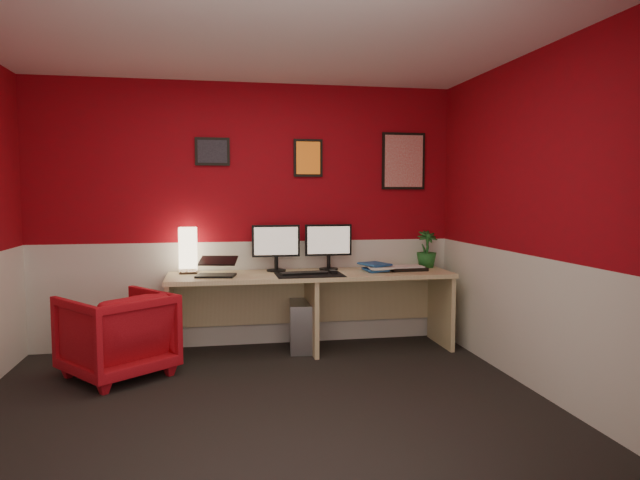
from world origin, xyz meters
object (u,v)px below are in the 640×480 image
(pc_tower, at_px, (301,326))
(armchair, at_px, (117,335))
(zen_tray, at_px, (406,269))
(desk, at_px, (311,312))
(monitor_right, at_px, (329,240))
(potted_plant, at_px, (427,249))
(laptop, at_px, (216,264))
(monitor_left, at_px, (276,240))
(shoji_lamp, at_px, (188,252))

(pc_tower, distance_m, armchair, 1.64)
(zen_tray, bearing_deg, desk, -178.55)
(desk, relative_size, zen_tray, 7.43)
(monitor_right, xyz_separation_m, potted_plant, (0.99, -0.00, -0.11))
(laptop, relative_size, armchair, 0.44)
(desk, distance_m, monitor_left, 0.74)
(shoji_lamp, distance_m, monitor_left, 0.81)
(monitor_right, relative_size, zen_tray, 1.66)
(monitor_right, xyz_separation_m, pc_tower, (-0.29, -0.13, -0.80))
(monitor_right, height_order, potted_plant, monitor_right)
(shoji_lamp, bearing_deg, monitor_left, -0.78)
(monitor_left, distance_m, zen_tray, 1.27)
(shoji_lamp, xyz_separation_m, armchair, (-0.54, -0.64, -0.59))
(desk, relative_size, pc_tower, 5.78)
(monitor_right, bearing_deg, pc_tower, -155.77)
(monitor_right, relative_size, pc_tower, 1.29)
(shoji_lamp, bearing_deg, pc_tower, -7.31)
(shoji_lamp, xyz_separation_m, potted_plant, (2.30, -0.00, -0.02))
(laptop, distance_m, pc_tower, 1.00)
(zen_tray, relative_size, pc_tower, 0.78)
(zen_tray, relative_size, armchair, 0.47)
(desk, distance_m, shoji_lamp, 1.26)
(pc_tower, bearing_deg, shoji_lamp, 179.27)
(zen_tray, distance_m, potted_plant, 0.36)
(monitor_right, bearing_deg, laptop, -166.11)
(monitor_left, bearing_deg, pc_tower, -29.29)
(monitor_right, height_order, zen_tray, monitor_right)
(laptop, height_order, pc_tower, laptop)
(shoji_lamp, relative_size, pc_tower, 0.89)
(desk, bearing_deg, armchair, -164.78)
(shoji_lamp, xyz_separation_m, zen_tray, (2.03, -0.17, -0.18))
(monitor_right, height_order, pc_tower, monitor_right)
(monitor_left, distance_m, potted_plant, 1.50)
(monitor_left, xyz_separation_m, potted_plant, (1.49, 0.01, -0.11))
(pc_tower, bearing_deg, monitor_left, 157.29)
(zen_tray, height_order, armchair, zen_tray)
(monitor_right, bearing_deg, potted_plant, -0.06)
(desk, height_order, laptop, laptop)
(laptop, height_order, potted_plant, potted_plant)
(monitor_left, xyz_separation_m, zen_tray, (1.23, -0.16, -0.28))
(armchair, bearing_deg, laptop, 167.36)
(shoji_lamp, bearing_deg, zen_tray, -4.73)
(potted_plant, distance_m, pc_tower, 1.46)
(shoji_lamp, distance_m, pc_tower, 1.25)
(monitor_left, height_order, potted_plant, monitor_left)
(potted_plant, relative_size, armchair, 0.48)
(monitor_right, bearing_deg, armchair, -160.89)
(laptop, xyz_separation_m, monitor_left, (0.56, 0.25, 0.18))
(laptop, distance_m, armchair, 1.00)
(monitor_left, bearing_deg, shoji_lamp, 179.22)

